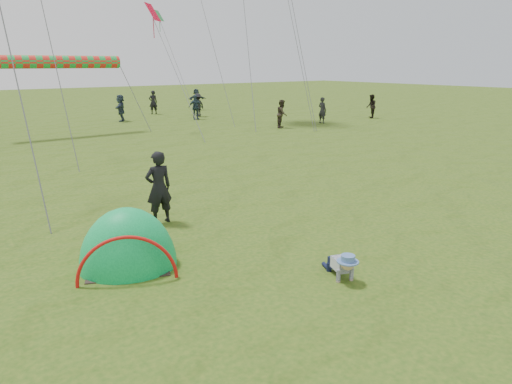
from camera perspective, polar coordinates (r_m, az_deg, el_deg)
ground at (r=7.98m, az=8.20°, el=-11.36°), size 140.00×140.00×0.00m
crawling_toddler at (r=8.15m, az=10.72°, el=-8.86°), size 0.68×0.80×0.52m
popup_tent at (r=8.85m, az=-15.56°, el=-8.97°), size 2.18×2.02×2.26m
standing_adult at (r=10.76m, az=-12.07°, el=0.54°), size 0.64×0.43×1.71m
crowd_person_0 at (r=29.28m, az=8.29°, el=10.08°), size 0.44×0.62×1.61m
crowd_person_1 at (r=26.88m, az=3.28°, el=9.73°), size 1.00×0.97×1.62m
crowd_person_3 at (r=32.99m, az=-7.27°, el=10.73°), size 1.15×0.84×1.60m
crowd_person_5 at (r=31.19m, az=-16.55°, el=10.03°), size 1.17×1.64×1.71m
crowd_person_6 at (r=35.19m, az=-12.73°, el=10.88°), size 0.67×0.48×1.72m
crowd_person_7 at (r=32.65m, az=14.20°, el=10.34°), size 0.98×0.98×1.61m
crowd_person_8 at (r=31.22m, az=-7.59°, el=10.46°), size 0.99×0.51×1.62m
crowd_person_11 at (r=37.89m, az=-7.45°, el=11.42°), size 1.57×0.53×1.68m
rainbow_tube_kite at (r=25.80m, az=-23.82°, el=14.65°), size 6.48×0.64×0.64m
diamond_kite_0 at (r=26.18m, az=-12.79°, el=21.09°), size 1.10×1.10×0.90m
diamond_kite_3 at (r=35.53m, az=-12.00°, el=20.76°), size 0.92×0.92×0.75m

